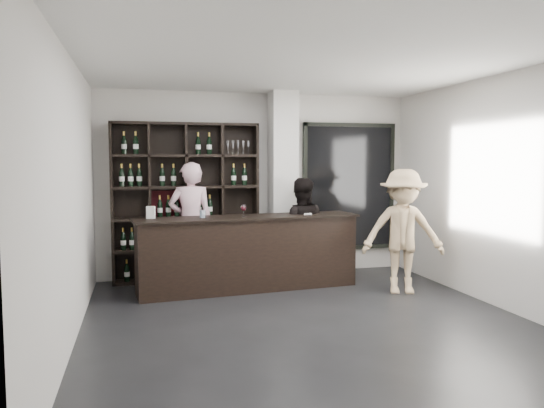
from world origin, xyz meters
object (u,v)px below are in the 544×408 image
object	(u,v)px
tasting_counter	(249,253)
customer	(403,231)
taster_pink	(191,223)
taster_black	(301,230)
wine_shelf	(186,202)

from	to	relation	value
tasting_counter	customer	distance (m)	2.17
taster_pink	taster_black	xyz separation A→B (m)	(1.61, -0.37, -0.12)
tasting_counter	taster_pink	bearing A→B (deg)	133.51
wine_shelf	tasting_counter	xyz separation A→B (m)	(0.80, -0.82, -0.67)
taster_black	customer	size ratio (longest dim) A/B	0.92
customer	wine_shelf	bearing A→B (deg)	169.97
taster_black	tasting_counter	bearing A→B (deg)	34.87
tasting_counter	customer	xyz separation A→B (m)	(2.03, -0.70, 0.33)
tasting_counter	taster_pink	world-z (taller)	taster_pink
tasting_counter	wine_shelf	bearing A→B (deg)	128.89
wine_shelf	taster_pink	xyz separation A→B (m)	(0.05, -0.17, -0.29)
wine_shelf	customer	world-z (taller)	wine_shelf
tasting_counter	taster_black	bearing A→B (deg)	12.63
wine_shelf	tasting_counter	size ratio (longest dim) A/B	0.75
wine_shelf	taster_pink	bearing A→B (deg)	-73.14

